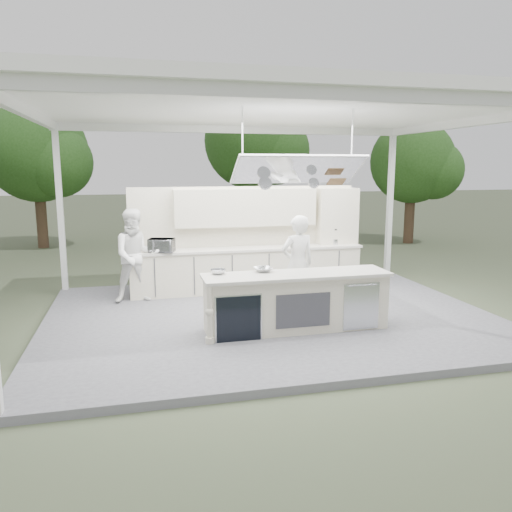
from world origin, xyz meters
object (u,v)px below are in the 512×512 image
object	(u,v)px
sous_chef	(136,256)
back_counter	(247,269)
demo_island	(295,302)
head_chef	(297,264)

from	to	relation	value
sous_chef	back_counter	bearing A→B (deg)	0.78
demo_island	head_chef	distance (m)	1.11
back_counter	sous_chef	world-z (taller)	sous_chef
demo_island	back_counter	size ratio (longest dim) A/B	0.61
back_counter	head_chef	size ratio (longest dim) A/B	2.81
demo_island	head_chef	world-z (taller)	head_chef
back_counter	head_chef	distance (m)	1.97
demo_island	sous_chef	world-z (taller)	sous_chef
head_chef	sous_chef	size ratio (longest dim) A/B	0.97
demo_island	head_chef	bearing A→B (deg)	70.03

